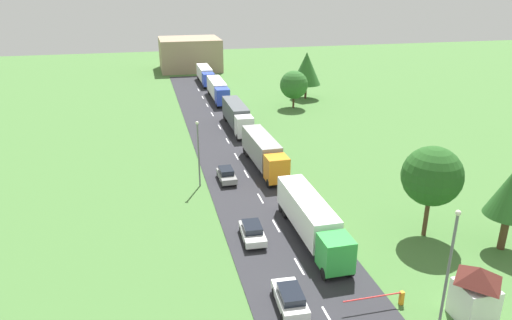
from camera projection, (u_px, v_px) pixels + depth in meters
name	position (u px, v px, depth m)	size (l,w,h in m)	color
road	(260.00, 198.00, 49.68)	(10.00, 140.00, 0.06)	#2B2B30
lane_marking_centre	(270.00, 214.00, 46.17)	(0.16, 119.60, 0.01)	white
truck_lead	(311.00, 218.00, 41.22)	(2.55, 13.10, 3.52)	green
truck_second	(264.00, 151.00, 57.03)	(2.81, 12.73, 3.73)	orange
truck_third	(237.00, 115.00, 72.38)	(2.54, 13.05, 3.79)	white
truck_fourth	(218.00, 89.00, 89.89)	(2.61, 13.63, 3.61)	blue
truck_fifth	(205.00, 74.00, 104.63)	(2.51, 12.49, 3.50)	blue
car_lead	(290.00, 298.00, 32.74)	(2.00, 4.23, 1.54)	white
car_second	(252.00, 232.00, 41.44)	(2.04, 4.13, 1.47)	white
car_third	(226.00, 175.00, 53.62)	(1.80, 3.99, 1.52)	gray
guard_booth	(476.00, 293.00, 31.29)	(2.70, 2.82, 4.11)	white
barrier_gate	(392.00, 298.00, 33.06)	(4.64, 0.28, 1.05)	orange
person_lead	(488.00, 308.00, 31.61)	(0.38, 0.24, 1.81)	yellow
person_second	(494.00, 316.00, 30.98)	(0.38, 0.22, 1.68)	yellow
lamppost_lead	(449.00, 268.00, 28.95)	(0.36, 0.36, 9.01)	slate
lamppost_second	(198.00, 150.00, 51.26)	(0.36, 0.36, 7.57)	slate
tree_oak	(294.00, 85.00, 83.84)	(5.01, 5.01, 6.71)	#513823
tree_birch	(432.00, 176.00, 40.56)	(5.27, 5.27, 8.44)	#513823
tree_maple	(512.00, 192.00, 38.55)	(4.01, 4.01, 7.65)	#513823
tree_pine	(306.00, 69.00, 89.94)	(5.61, 5.61, 8.95)	#513823
distant_building	(190.00, 54.00, 120.60)	(15.07, 13.95, 7.97)	#9E846B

